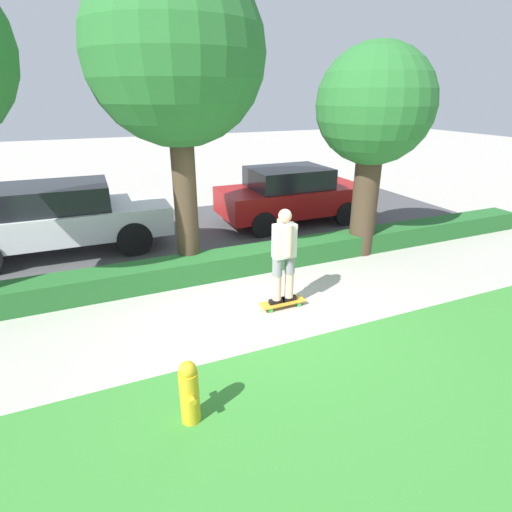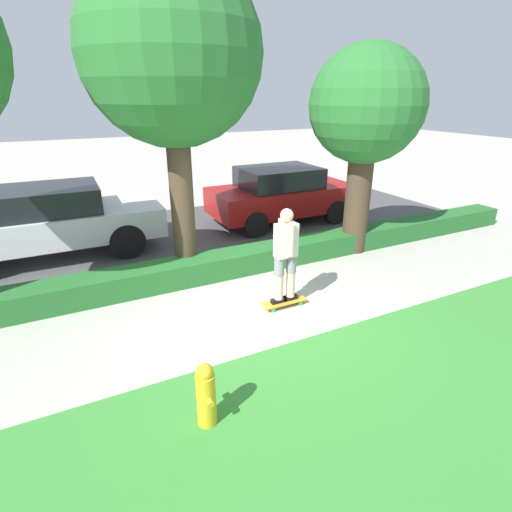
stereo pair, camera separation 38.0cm
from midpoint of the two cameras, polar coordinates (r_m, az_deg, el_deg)
ground_plane at (r=6.64m, az=2.54°, el=-7.80°), size 60.00×60.00×0.00m
grass_lawn_strip at (r=4.69m, az=20.07°, el=-24.44°), size 15.50×4.00×0.01m
street_asphalt at (r=10.25m, az=-7.60°, el=3.17°), size 15.50×5.00×0.01m
hedge_row at (r=7.85m, az=-2.45°, el=-1.00°), size 15.50×0.60×0.44m
skateboard at (r=6.73m, az=5.45°, el=-6.68°), size 0.77×0.24×0.10m
skater_person at (r=6.35m, az=5.73°, el=0.18°), size 0.48×0.41×1.59m
tree_mid at (r=7.33m, az=-9.78°, el=26.22°), size 2.97×2.97×5.40m
tree_far at (r=8.74m, az=17.83°, el=19.20°), size 2.32×2.32×4.27m
parked_car_front at (r=9.68m, az=-25.47°, el=5.08°), size 4.65×1.87×1.52m
parked_car_middle at (r=10.95m, az=6.00°, el=8.74°), size 3.91×1.83×1.51m
fire_hydrant at (r=4.49m, az=-6.99°, el=-18.78°), size 0.21×0.33×0.77m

